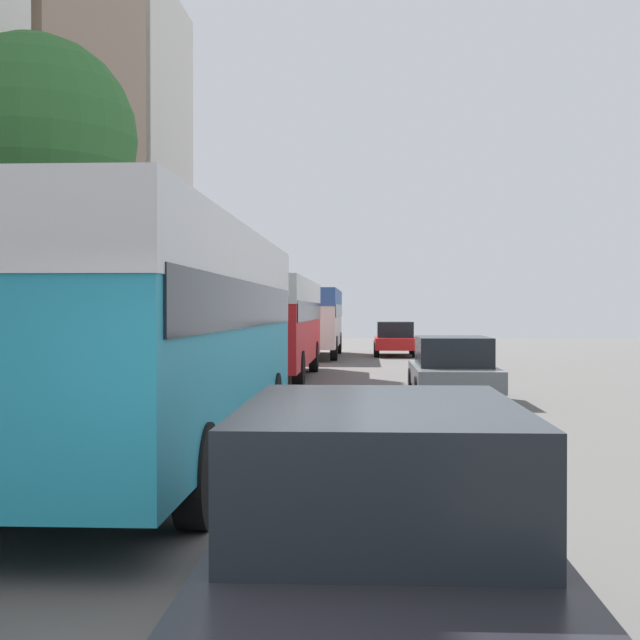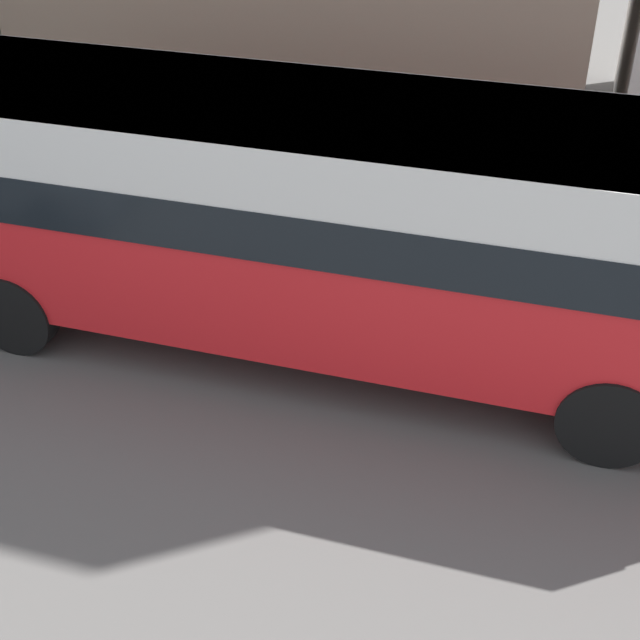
# 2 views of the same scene
# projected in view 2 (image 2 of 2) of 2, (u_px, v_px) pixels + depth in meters

# --- Properties ---
(bus_following) EXTENTS (2.57, 10.63, 2.90)m
(bus_following) POSITION_uv_depth(u_px,v_px,m) (318.00, 196.00, 9.53)
(bus_following) COLOR red
(bus_following) RESTS_ON ground_plane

